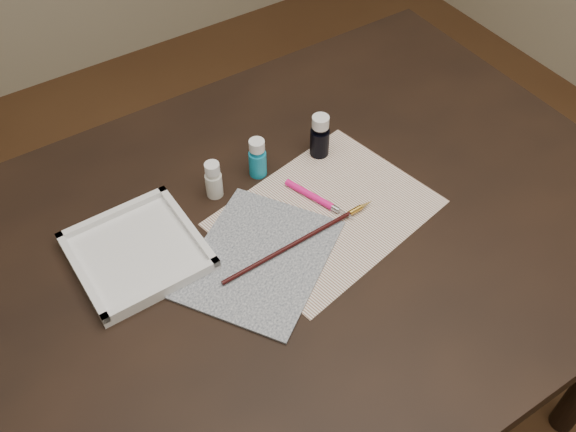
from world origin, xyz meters
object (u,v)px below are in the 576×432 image
paint_bottle_white (213,179)px  paint_bottle_cyan (257,158)px  paint_bottle_navy (320,136)px  palette_tray (137,252)px  paper (326,213)px  canvas (260,259)px

paint_bottle_white → paint_bottle_cyan: bearing=1.9°
paint_bottle_navy → palette_tray: (-0.40, -0.04, -0.03)m
paint_bottle_white → paint_bottle_navy: (0.22, -0.01, 0.01)m
paper → paint_bottle_navy: paint_bottle_navy is taller
canvas → paint_bottle_navy: paint_bottle_navy is taller
paint_bottle_navy → paint_bottle_white: bearing=176.3°
paint_bottle_cyan → palette_tray: 0.28m
paper → paint_bottle_cyan: (-0.05, 0.15, 0.04)m
paper → paint_bottle_navy: size_ratio=4.00×
paint_bottle_cyan → paint_bottle_navy: paint_bottle_navy is taller
palette_tray → paint_bottle_cyan: bearing=12.3°
canvas → paint_bottle_white: size_ratio=3.48×
paper → palette_tray: bearing=163.9°
paint_bottle_white → palette_tray: 0.19m
canvas → paint_bottle_navy: size_ratio=2.90×
paint_bottle_navy → palette_tray: bearing=-174.0°
paper → paint_bottle_navy: (0.08, 0.13, 0.04)m
paint_bottle_white → paint_bottle_cyan: (0.09, 0.00, 0.00)m
paper → canvas: bearing=-170.6°
paper → paint_bottle_white: paint_bottle_white is taller
canvas → paint_bottle_cyan: size_ratio=3.24×
paint_bottle_navy → paint_bottle_cyan: bearing=172.2°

